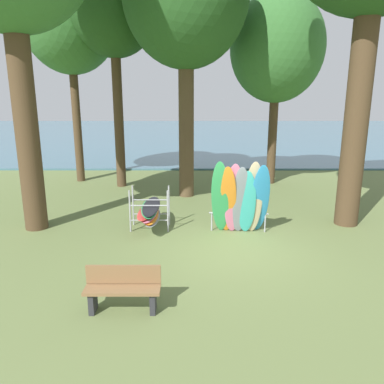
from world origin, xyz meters
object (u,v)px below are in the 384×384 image
at_px(tree_far_right_back, 275,48).
at_px(leaning_board_pile, 238,200).
at_px(tree_far_left_back, 111,4).
at_px(board_storage_rack, 148,211).
at_px(tree_mid_behind, 67,18).
at_px(park_bench, 121,288).

bearing_deg(tree_far_right_back, leaning_board_pile, -108.47).
bearing_deg(tree_far_left_back, board_storage_rack, -71.35).
bearing_deg(leaning_board_pile, tree_far_right_back, 71.53).
relative_size(tree_mid_behind, tree_far_right_back, 1.17).
bearing_deg(tree_far_left_back, park_bench, -79.68).
bearing_deg(tree_far_left_back, tree_far_right_back, 5.11).
distance_m(tree_far_left_back, board_storage_rack, 8.92).
height_order(tree_far_left_back, leaning_board_pile, tree_far_left_back).
xyz_separation_m(tree_mid_behind, board_storage_rack, (3.92, -6.49, -6.48)).
bearing_deg(tree_far_left_back, leaning_board_pile, -53.35).
distance_m(leaning_board_pile, park_bench, 4.80).
xyz_separation_m(tree_far_right_back, board_storage_rack, (-4.81, -6.04, -5.23)).
relative_size(tree_far_left_back, tree_far_right_back, 1.18).
relative_size(tree_far_left_back, leaning_board_pile, 4.33).
bearing_deg(park_bench, board_storage_rack, 89.65).
relative_size(tree_mid_behind, park_bench, 6.72).
height_order(tree_far_left_back, board_storage_rack, tree_far_left_back).
height_order(tree_mid_behind, park_bench, tree_mid_behind).
height_order(tree_mid_behind, tree_far_right_back, tree_mid_behind).
bearing_deg(tree_mid_behind, park_bench, -70.50).
distance_m(tree_mid_behind, tree_far_left_back, 2.35).
bearing_deg(tree_far_right_back, tree_far_left_back, -174.89).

